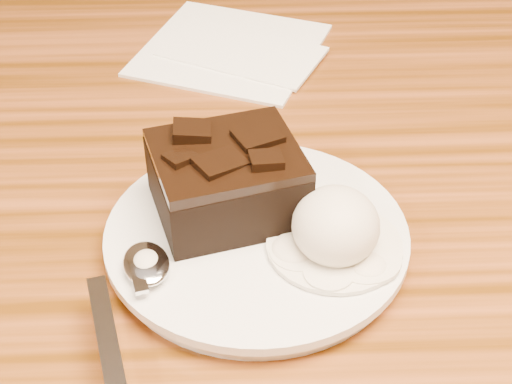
{
  "coord_description": "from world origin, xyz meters",
  "views": [
    {
      "loc": [
        -0.1,
        -0.42,
        1.11
      ],
      "look_at": [
        -0.08,
        -0.02,
        0.79
      ],
      "focal_mm": 57.55,
      "sensor_mm": 36.0,
      "label": 1
    }
  ],
  "objects_px": {
    "ice_cream_scoop": "(336,226)",
    "plate": "(257,240)",
    "spoon": "(146,266)",
    "brownie": "(227,185)",
    "napkin": "(230,48)"
  },
  "relations": [
    {
      "from": "ice_cream_scoop",
      "to": "spoon",
      "type": "relative_size",
      "value": 0.36
    },
    {
      "from": "brownie",
      "to": "ice_cream_scoop",
      "type": "xyz_separation_m",
      "value": [
        0.07,
        -0.04,
        -0.0
      ]
    },
    {
      "from": "brownie",
      "to": "napkin",
      "type": "distance_m",
      "value": 0.24
    },
    {
      "from": "brownie",
      "to": "plate",
      "type": "bearing_deg",
      "value": -50.56
    },
    {
      "from": "plate",
      "to": "spoon",
      "type": "xyz_separation_m",
      "value": [
        -0.07,
        -0.03,
        0.01
      ]
    },
    {
      "from": "plate",
      "to": "brownie",
      "type": "height_order",
      "value": "brownie"
    },
    {
      "from": "ice_cream_scoop",
      "to": "plate",
      "type": "bearing_deg",
      "value": 159.31
    },
    {
      "from": "plate",
      "to": "brownie",
      "type": "distance_m",
      "value": 0.04
    },
    {
      "from": "plate",
      "to": "brownie",
      "type": "xyz_separation_m",
      "value": [
        -0.02,
        0.02,
        0.03
      ]
    },
    {
      "from": "ice_cream_scoop",
      "to": "spoon",
      "type": "distance_m",
      "value": 0.12
    },
    {
      "from": "brownie",
      "to": "spoon",
      "type": "height_order",
      "value": "brownie"
    },
    {
      "from": "plate",
      "to": "napkin",
      "type": "bearing_deg",
      "value": 92.92
    },
    {
      "from": "brownie",
      "to": "spoon",
      "type": "relative_size",
      "value": 0.57
    },
    {
      "from": "brownie",
      "to": "ice_cream_scoop",
      "type": "bearing_deg",
      "value": -31.34
    },
    {
      "from": "plate",
      "to": "spoon",
      "type": "distance_m",
      "value": 0.08
    }
  ]
}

